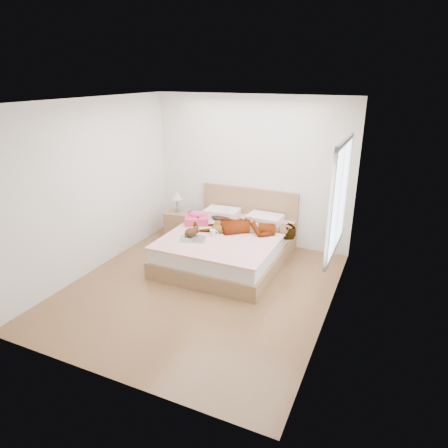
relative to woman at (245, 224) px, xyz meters
name	(u,v)px	position (x,y,z in m)	size (l,w,h in m)	color
ground	(200,288)	(-0.23, -1.18, -0.62)	(4.00, 4.00, 0.00)	#4E2E18
woman	(245,224)	(0.00, 0.00, 0.00)	(0.62, 1.67, 0.23)	white
hair	(224,215)	(-0.57, 0.45, -0.08)	(0.43, 0.53, 0.08)	black
phone	(227,209)	(-0.50, 0.40, 0.06)	(0.04, 0.09, 0.01)	silver
room_shell	(339,198)	(1.55, -0.88, 0.88)	(4.00, 4.00, 4.00)	white
bed	(229,244)	(-0.23, -0.14, -0.35)	(1.80, 2.08, 1.00)	brown
towel	(196,219)	(-0.88, -0.03, -0.03)	(0.49, 0.46, 0.21)	#EF4176
magazine	(192,239)	(-0.60, -0.69, -0.11)	(0.50, 0.41, 0.03)	silver
coffee_mug	(213,233)	(-0.38, -0.41, -0.06)	(0.14, 0.12, 0.10)	white
plush_toy	(192,232)	(-0.66, -0.59, -0.04)	(0.23, 0.29, 0.15)	black
nightstand	(178,222)	(-1.49, 0.36, -0.33)	(0.47, 0.43, 0.90)	brown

